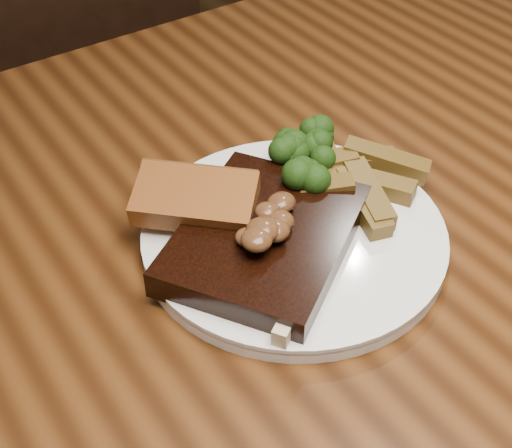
# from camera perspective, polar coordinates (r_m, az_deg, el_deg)

# --- Properties ---
(dining_table) EXTENTS (1.60, 0.90, 0.75)m
(dining_table) POSITION_cam_1_polar(r_m,az_deg,el_deg) (0.72, 1.77, -7.24)
(dining_table) COLOR #48260E
(dining_table) RESTS_ON ground
(chair_far) EXTENTS (0.41, 0.41, 0.83)m
(chair_far) POSITION_cam_1_polar(r_m,az_deg,el_deg) (1.31, -14.14, 5.53)
(chair_far) COLOR black
(chair_far) RESTS_ON ground
(plate) EXTENTS (0.31, 0.31, 0.01)m
(plate) POSITION_cam_1_polar(r_m,az_deg,el_deg) (0.65, 3.03, -1.03)
(plate) COLOR white
(plate) RESTS_ON dining_table
(steak) EXTENTS (0.23, 0.21, 0.03)m
(steak) POSITION_cam_1_polar(r_m,az_deg,el_deg) (0.62, 0.73, -1.15)
(steak) COLOR black
(steak) RESTS_ON plate
(steak_bone) EXTENTS (0.12, 0.08, 0.02)m
(steak_bone) POSITION_cam_1_polar(r_m,az_deg,el_deg) (0.59, 4.18, -4.93)
(steak_bone) COLOR beige
(steak_bone) RESTS_ON plate
(mushroom_pile) EXTENTS (0.08, 0.08, 0.03)m
(mushroom_pile) POSITION_cam_1_polar(r_m,az_deg,el_deg) (0.60, 0.24, 0.38)
(mushroom_pile) COLOR #56331B
(mushroom_pile) RESTS_ON steak
(garlic_bread) EXTENTS (0.12, 0.12, 0.02)m
(garlic_bread) POSITION_cam_1_polar(r_m,az_deg,el_deg) (0.65, -4.78, 0.67)
(garlic_bread) COLOR brown
(garlic_bread) RESTS_ON plate
(potato_wedges) EXTENTS (0.11, 0.11, 0.02)m
(potato_wedges) POSITION_cam_1_polar(r_m,az_deg,el_deg) (0.68, 7.39, 2.75)
(potato_wedges) COLOR brown
(potato_wedges) RESTS_ON plate
(broccoli_cluster) EXTENTS (0.08, 0.08, 0.04)m
(broccoli_cluster) POSITION_cam_1_polar(r_m,az_deg,el_deg) (0.70, 3.59, 4.99)
(broccoli_cluster) COLOR #1A3C0D
(broccoli_cluster) RESTS_ON plate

